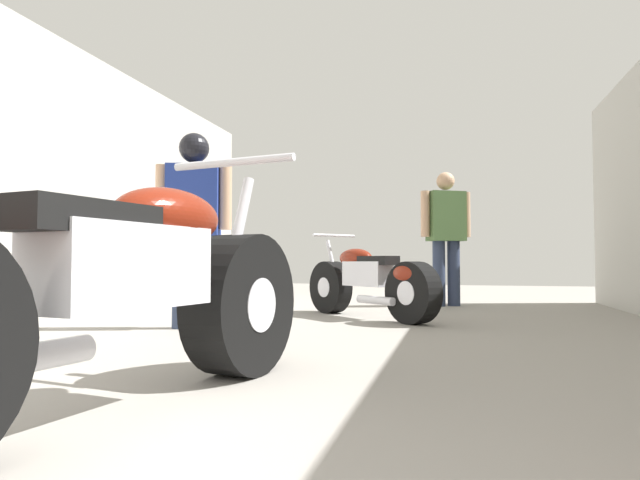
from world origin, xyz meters
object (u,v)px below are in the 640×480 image
motorcycle_black_naked (370,282)px  mechanic_in_blue (446,230)px  motorcycle_maroon_cruiser (114,295)px  mechanic_with_helmet (194,211)px

motorcycle_black_naked → mechanic_in_blue: 1.93m
motorcycle_maroon_cruiser → motorcycle_black_naked: 3.62m
motorcycle_maroon_cruiser → mechanic_with_helmet: 2.70m
motorcycle_maroon_cruiser → mechanic_in_blue: mechanic_in_blue is taller
mechanic_in_blue → mechanic_with_helmet: 3.49m
mechanic_in_blue → mechanic_with_helmet: (-2.03, -2.83, 0.03)m
motorcycle_maroon_cruiser → mechanic_in_blue: 5.42m
motorcycle_black_naked → mechanic_in_blue: mechanic_in_blue is taller
motorcycle_maroon_cruiser → motorcycle_black_naked: motorcycle_maroon_cruiser is taller
motorcycle_black_naked → mechanic_with_helmet: mechanic_with_helmet is taller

